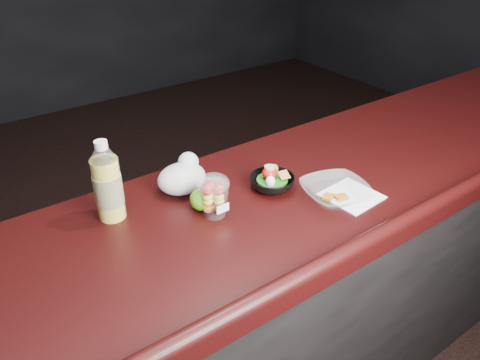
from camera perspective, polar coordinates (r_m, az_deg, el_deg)
name	(u,v)px	position (r m, az deg, el deg)	size (l,w,h in m)	color
counter	(255,315)	(1.81, 1.89, -16.10)	(4.06, 0.71, 1.02)	black
lemonade_bottle	(108,187)	(1.40, -15.80, -0.78)	(0.08, 0.08, 0.25)	gold
fruit_cup	(214,195)	(1.38, -3.21, -1.83)	(0.10, 0.10, 0.14)	white
green_apple	(202,200)	(1.43, -4.69, -2.40)	(0.07, 0.07, 0.08)	#2B7A0E
plastic_bag	(183,176)	(1.52, -7.00, 0.46)	(0.16, 0.13, 0.12)	silver
snack_bowl	(272,182)	(1.53, 3.89, -0.19)	(0.17, 0.17, 0.08)	black
takeout_bowl	(335,193)	(1.50, 11.53, -1.51)	(0.26, 0.26, 0.05)	silver
paper_napkin	(351,196)	(1.54, 13.44, -1.88)	(0.16, 0.16, 0.00)	white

